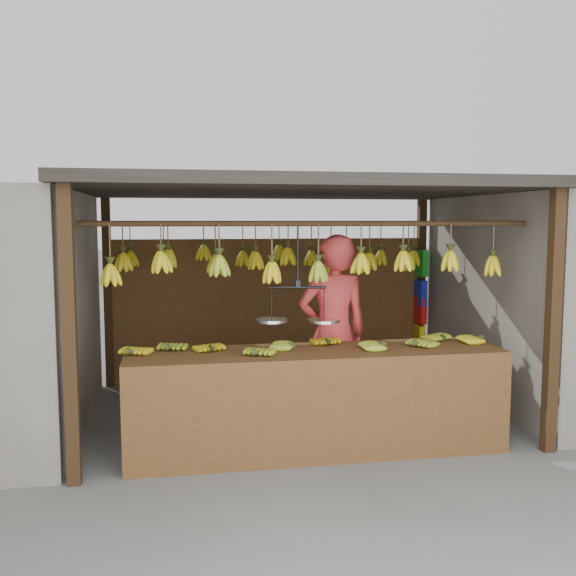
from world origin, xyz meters
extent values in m
plane|color=#5B5B57|center=(0.00, 0.00, 0.00)|extent=(80.00, 80.00, 0.00)
cube|color=#301E0F|center=(-2.00, -1.50, 1.15)|extent=(0.10, 0.10, 2.30)
cube|color=#301E0F|center=(2.00, -1.50, 1.15)|extent=(0.10, 0.10, 2.30)
cube|color=#301E0F|center=(-2.00, 1.50, 1.15)|extent=(0.10, 0.10, 2.30)
cube|color=#301E0F|center=(2.00, 1.50, 1.15)|extent=(0.10, 0.10, 2.30)
cube|color=black|center=(0.00, 0.00, 2.35)|extent=(4.30, 3.30, 0.10)
cylinder|color=#301E0F|center=(0.00, -1.00, 2.00)|extent=(4.00, 0.05, 0.05)
cylinder|color=#301E0F|center=(0.00, 0.00, 2.00)|extent=(4.00, 0.05, 0.05)
cylinder|color=#301E0F|center=(0.00, 1.00, 2.00)|extent=(4.00, 0.05, 0.05)
cube|color=#57361A|center=(0.00, 1.50, 0.90)|extent=(4.00, 0.06, 1.80)
cube|color=#57361A|center=(0.00, -1.10, 0.86)|extent=(3.28, 0.73, 0.08)
cube|color=#57361A|center=(0.00, -1.46, 0.45)|extent=(3.28, 0.04, 0.90)
cube|color=#301E0F|center=(-1.54, -1.41, 0.41)|extent=(0.07, 0.07, 0.82)
cube|color=#301E0F|center=(1.54, -1.41, 0.41)|extent=(0.07, 0.07, 0.82)
cube|color=#301E0F|center=(-1.54, -0.79, 0.41)|extent=(0.07, 0.07, 0.82)
cube|color=#301E0F|center=(1.54, -0.79, 0.41)|extent=(0.07, 0.07, 0.82)
ellipsoid|color=gold|center=(-1.58, -1.08, 0.93)|extent=(0.26, 0.29, 0.06)
ellipsoid|color=#92A523|center=(-1.26, -0.95, 0.93)|extent=(0.24, 0.28, 0.06)
ellipsoid|color=gold|center=(-0.90, -1.06, 0.93)|extent=(0.25, 0.29, 0.06)
ellipsoid|color=#92A523|center=(-0.56, -1.30, 0.93)|extent=(0.26, 0.29, 0.06)
ellipsoid|color=#92A523|center=(-0.21, -1.03, 0.93)|extent=(0.28, 0.24, 0.06)
ellipsoid|color=gold|center=(0.15, -0.94, 0.93)|extent=(0.22, 0.27, 0.06)
ellipsoid|color=#92A523|center=(0.57, -1.17, 0.93)|extent=(0.24, 0.18, 0.06)
ellipsoid|color=#92A523|center=(0.90, -1.17, 0.93)|extent=(0.30, 0.29, 0.06)
ellipsoid|color=#92A523|center=(1.26, -0.93, 0.93)|extent=(0.27, 0.30, 0.06)
ellipsoid|color=gold|center=(1.57, -1.03, 0.93)|extent=(0.24, 0.18, 0.06)
ellipsoid|color=gold|center=(-1.73, -1.02, 1.58)|extent=(0.16, 0.16, 0.28)
ellipsoid|color=gold|center=(-1.32, -1.03, 1.68)|extent=(0.16, 0.16, 0.28)
ellipsoid|color=#92A523|center=(-0.83, -1.05, 1.65)|extent=(0.16, 0.16, 0.28)
ellipsoid|color=gold|center=(-0.38, -1.03, 1.58)|extent=(0.16, 0.16, 0.28)
ellipsoid|color=#92A523|center=(0.03, -1.04, 1.58)|extent=(0.16, 0.16, 0.28)
ellipsoid|color=gold|center=(0.41, -1.04, 1.65)|extent=(0.16, 0.16, 0.28)
ellipsoid|color=gold|center=(0.82, -0.98, 1.66)|extent=(0.16, 0.16, 0.28)
ellipsoid|color=gold|center=(1.25, -1.05, 1.66)|extent=(0.16, 0.16, 0.28)
ellipsoid|color=gold|center=(1.69, -1.00, 1.61)|extent=(0.16, 0.16, 0.28)
ellipsoid|color=gold|center=(-1.70, -0.02, 1.62)|extent=(0.16, 0.16, 0.28)
ellipsoid|color=gold|center=(-1.26, -0.01, 1.65)|extent=(0.16, 0.16, 0.28)
ellipsoid|color=gold|center=(-0.80, -0.05, 1.60)|extent=(0.16, 0.16, 0.28)
ellipsoid|color=gold|center=(-0.39, 0.03, 1.62)|extent=(0.16, 0.16, 0.28)
ellipsoid|color=gold|center=(-0.05, 0.04, 1.66)|extent=(0.16, 0.16, 0.28)
ellipsoid|color=gold|center=(0.39, -0.04, 1.57)|extent=(0.16, 0.16, 0.28)
ellipsoid|color=gold|center=(0.82, 0.02, 1.59)|extent=(0.16, 0.16, 0.28)
ellipsoid|color=gold|center=(1.23, -0.04, 1.60)|extent=(0.16, 0.16, 0.28)
ellipsoid|color=#92A523|center=(1.73, 0.00, 1.61)|extent=(0.16, 0.16, 0.28)
ellipsoid|color=gold|center=(-1.69, 1.03, 1.59)|extent=(0.16, 0.16, 0.28)
ellipsoid|color=gold|center=(-1.32, 1.02, 1.60)|extent=(0.16, 0.16, 0.28)
ellipsoid|color=gold|center=(-0.87, 1.00, 1.66)|extent=(0.16, 0.16, 0.28)
ellipsoid|color=gold|center=(-0.41, 1.00, 1.58)|extent=(0.16, 0.16, 0.28)
ellipsoid|color=gold|center=(0.02, 1.01, 1.65)|extent=(0.16, 0.16, 0.28)
ellipsoid|color=gold|center=(0.42, 1.03, 1.58)|extent=(0.16, 0.16, 0.28)
ellipsoid|color=gold|center=(0.85, 1.05, 1.63)|extent=(0.16, 0.16, 0.28)
ellipsoid|color=gold|center=(1.27, 0.99, 1.58)|extent=(0.16, 0.16, 0.28)
ellipsoid|color=gold|center=(1.72, 1.04, 1.56)|extent=(0.16, 0.16, 0.28)
cylinder|color=black|center=(-0.15, -1.00, 1.72)|extent=(0.02, 0.02, 0.56)
cylinder|color=black|center=(-0.15, -1.00, 1.44)|extent=(0.49, 0.13, 0.02)
cylinder|color=silver|center=(-0.37, -0.95, 1.14)|extent=(0.27, 0.27, 0.02)
cylinder|color=silver|center=(0.07, -1.05, 1.14)|extent=(0.27, 0.27, 0.02)
imported|color=#BF3333|center=(0.28, -0.60, 0.95)|extent=(0.72, 0.50, 1.90)
cube|color=#199926|center=(1.94, 1.35, 1.48)|extent=(0.08, 0.26, 0.34)
cube|color=#1426BF|center=(1.94, 1.35, 1.09)|extent=(0.08, 0.26, 0.34)
cube|color=red|center=(1.94, 1.35, 0.86)|extent=(0.08, 0.26, 0.34)
cube|color=yellow|center=(1.94, 1.35, 0.50)|extent=(0.08, 0.26, 0.34)
camera|label=1|loc=(-1.23, -6.48, 2.02)|focal=40.00mm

